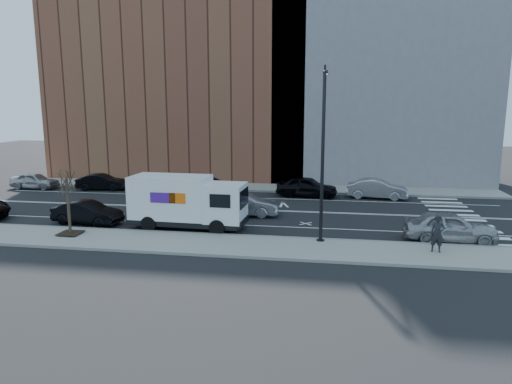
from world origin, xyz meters
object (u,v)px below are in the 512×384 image
(fedex_van, at_px, (187,201))
(pedestrian, at_px, (437,234))
(far_parked_a, at_px, (35,181))
(driving_sedan, at_px, (242,204))
(far_parked_b, at_px, (102,182))
(near_parked_front, at_px, (450,227))

(fedex_van, height_order, pedestrian, fedex_van)
(far_parked_a, bearing_deg, driving_sedan, -108.01)
(fedex_van, bearing_deg, far_parked_a, 150.42)
(far_parked_a, distance_m, far_parked_b, 6.25)
(fedex_van, distance_m, near_parked_front, 14.97)
(far_parked_b, height_order, near_parked_front, near_parked_front)
(near_parked_front, bearing_deg, fedex_van, 90.78)
(pedestrian, bearing_deg, fedex_van, 177.00)
(far_parked_b, height_order, driving_sedan, driving_sedan)
(driving_sedan, bearing_deg, far_parked_a, 66.73)
(fedex_van, xyz_separation_m, far_parked_a, (-17.71, 10.99, -0.95))
(near_parked_front, xyz_separation_m, pedestrian, (-1.21, -2.48, 0.26))
(pedestrian, bearing_deg, far_parked_b, 159.17)
(far_parked_b, bearing_deg, near_parked_front, -121.74)
(pedestrian, bearing_deg, near_parked_front, 72.66)
(near_parked_front, bearing_deg, far_parked_a, 72.94)
(far_parked_a, xyz_separation_m, near_parked_front, (32.65, -11.33, 0.10))
(driving_sedan, xyz_separation_m, near_parked_front, (12.30, -4.13, 0.03))
(driving_sedan, bearing_deg, pedestrian, -124.58)
(fedex_van, xyz_separation_m, driving_sedan, (2.64, 3.79, -0.88))
(far_parked_a, xyz_separation_m, pedestrian, (31.45, -13.80, 0.35))
(fedex_van, distance_m, pedestrian, 14.03)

